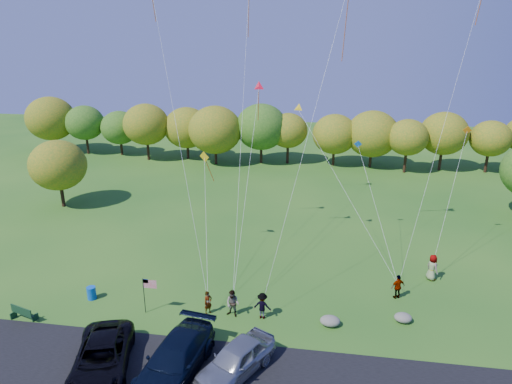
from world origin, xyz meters
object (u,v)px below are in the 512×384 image
park_bench (22,313)px  flyer_b (233,304)px  flyer_e (432,267)px  trash_barrel (92,293)px  minivan_dark (102,358)px  flyer_d (398,287)px  flyer_a (208,303)px  minivan_navy (175,359)px  flyer_c (262,306)px  minivan_silver (236,359)px

park_bench → flyer_b: bearing=27.7°
flyer_e → park_bench: 27.61m
flyer_b → trash_barrel: (-9.76, 0.49, -0.46)m
minivan_dark → flyer_d: flyer_d is taller
minivan_dark → flyer_a: minivan_dark is taller
flyer_d → park_bench: size_ratio=1.00×
flyer_a → flyer_b: size_ratio=0.87×
flyer_a → park_bench: size_ratio=0.90×
minivan_dark → park_bench: 7.92m
minivan_dark → flyer_b: flyer_b is taller
flyer_a → park_bench: 11.46m
minivan_navy → flyer_b: minivan_navy is taller
flyer_d → minivan_dark: bearing=4.7°
flyer_d → trash_barrel: size_ratio=1.96×
park_bench → flyer_d: bearing=31.7°
flyer_c → flyer_d: same height
minivan_navy → minivan_silver: minivan_navy is taller
flyer_c → flyer_d: (8.66, 3.63, -0.00)m
minivan_silver → minivan_dark: bearing=-143.6°
minivan_navy → flyer_d: minivan_navy is taller
minivan_navy → flyer_a: size_ratio=4.00×
flyer_b → flyer_d: flyer_b is taller
flyer_b → park_bench: (-12.79, -2.43, -0.37)m
flyer_b → flyer_c: 1.87m
flyer_b → flyer_e: 14.85m
minivan_dark → minivan_navy: (3.84, 0.40, 0.07)m
minivan_silver → flyer_c: bearing=111.8°
flyer_d → park_bench: bearing=-11.4°
flyer_e → park_bench: size_ratio=1.13×
minivan_navy → minivan_dark: bearing=-165.1°
minivan_dark → flyer_e: bearing=17.3°
flyer_d → park_bench: flyer_d is taller
flyer_a → minivan_navy: bearing=-142.7°
minivan_silver → park_bench: minivan_silver is taller
minivan_navy → flyer_d: 15.52m
minivan_silver → minivan_navy: bearing=-141.7°
minivan_dark → minivan_silver: (6.97, 0.93, 0.02)m
flyer_d → trash_barrel: flyer_d is taller
flyer_a → flyer_c: bearing=-48.9°
minivan_silver → flyer_d: minivan_silver is taller
flyer_a → flyer_b: (1.60, -0.04, 0.12)m
flyer_c → flyer_e: size_ratio=0.89×
minivan_navy → minivan_silver: 3.17m
flyer_c → flyer_e: 13.16m
flyer_d → flyer_e: 4.02m
flyer_d → minivan_silver: bearing=17.3°
park_bench → trash_barrel: size_ratio=1.96×
minivan_dark → flyer_b: (5.73, 6.01, 0.00)m
park_bench → trash_barrel: 4.21m
minivan_navy → flyer_a: bearing=96.0°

